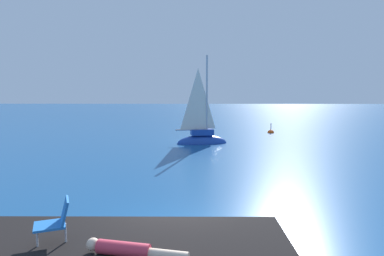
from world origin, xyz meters
name	(u,v)px	position (x,y,z in m)	size (l,w,h in m)	color
ground_plane	(178,241)	(0.00, 0.00, 0.00)	(160.00, 160.00, 0.00)	navy
sailboat_near	(202,138)	(0.74, 15.61, 0.36)	(3.67, 1.81, 6.68)	#193D99
person_sunbather	(131,250)	(-0.59, -2.90, 1.17)	(1.74, 0.54, 0.25)	#DB384C
beach_chair	(56,219)	(-1.99, -2.43, 1.50)	(0.73, 0.67, 0.80)	blue
marker_buoy	(271,133)	(6.77, 21.51, 0.01)	(0.56, 0.56, 1.13)	#EA5114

